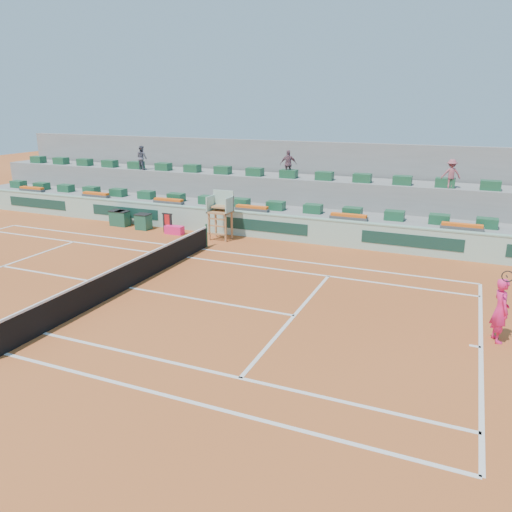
# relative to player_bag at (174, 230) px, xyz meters

# --- Properties ---
(ground) EXTENTS (90.00, 90.00, 0.00)m
(ground) POSITION_rel_player_bag_xyz_m (2.68, -7.38, -0.22)
(ground) COLOR #9D481E
(ground) RESTS_ON ground
(seating_tier_lower) EXTENTS (36.00, 4.00, 1.20)m
(seating_tier_lower) POSITION_rel_player_bag_xyz_m (2.68, 3.32, 0.38)
(seating_tier_lower) COLOR gray
(seating_tier_lower) RESTS_ON ground
(seating_tier_upper) EXTENTS (36.00, 2.40, 2.60)m
(seating_tier_upper) POSITION_rel_player_bag_xyz_m (2.68, 4.92, 1.08)
(seating_tier_upper) COLOR gray
(seating_tier_upper) RESTS_ON ground
(stadium_back_wall) EXTENTS (36.00, 0.40, 4.40)m
(stadium_back_wall) POSITION_rel_player_bag_xyz_m (2.68, 6.52, 1.98)
(stadium_back_wall) COLOR gray
(stadium_back_wall) RESTS_ON ground
(player_bag) EXTENTS (0.97, 0.43, 0.43)m
(player_bag) POSITION_rel_player_bag_xyz_m (0.00, 0.00, 0.00)
(player_bag) COLOR #F9206D
(player_bag) RESTS_ON ground
(spectator_left) EXTENTS (0.84, 0.75, 1.44)m
(spectator_left) POSITION_rel_player_bag_xyz_m (-4.68, 4.09, 3.10)
(spectator_left) COLOR #52515F
(spectator_left) RESTS_ON seating_tier_upper
(spectator_mid) EXTENTS (0.94, 0.65, 1.49)m
(spectator_mid) POSITION_rel_player_bag_xyz_m (4.66, 4.31, 3.13)
(spectator_mid) COLOR #754E5B
(spectator_mid) RESTS_ON seating_tier_upper
(spectator_right) EXTENTS (0.98, 0.71, 1.37)m
(spectator_right) POSITION_rel_player_bag_xyz_m (12.91, 4.10, 3.07)
(spectator_right) COLOR #974B55
(spectator_right) RESTS_ON seating_tier_upper
(court_lines) EXTENTS (23.89, 11.09, 0.01)m
(court_lines) POSITION_rel_player_bag_xyz_m (2.68, -7.38, -0.21)
(court_lines) COLOR silver
(court_lines) RESTS_ON ground
(tennis_net) EXTENTS (0.10, 11.97, 1.10)m
(tennis_net) POSITION_rel_player_bag_xyz_m (2.68, -7.38, 0.31)
(tennis_net) COLOR black
(tennis_net) RESTS_ON ground
(advertising_hoarding) EXTENTS (36.00, 0.34, 1.26)m
(advertising_hoarding) POSITION_rel_player_bag_xyz_m (2.70, 1.11, 0.42)
(advertising_hoarding) COLOR #96BDAB
(advertising_hoarding) RESTS_ON ground
(umpire_chair) EXTENTS (1.10, 0.90, 2.40)m
(umpire_chair) POSITION_rel_player_bag_xyz_m (2.68, 0.11, 1.33)
(umpire_chair) COLOR #9B673B
(umpire_chair) RESTS_ON ground
(seat_row_lower) EXTENTS (32.90, 0.60, 0.44)m
(seat_row_lower) POSITION_rel_player_bag_xyz_m (2.68, 2.42, 1.20)
(seat_row_lower) COLOR #1A5030
(seat_row_lower) RESTS_ON seating_tier_lower
(seat_row_upper) EXTENTS (32.90, 0.60, 0.44)m
(seat_row_upper) POSITION_rel_player_bag_xyz_m (2.68, 4.32, 2.60)
(seat_row_upper) COLOR #1A5030
(seat_row_upper) RESTS_ON seating_tier_upper
(flower_planters) EXTENTS (26.80, 0.36, 0.28)m
(flower_planters) POSITION_rel_player_bag_xyz_m (1.18, 1.62, 1.12)
(flower_planters) COLOR #464646
(flower_planters) RESTS_ON seating_tier_lower
(drink_cooler_a) EXTENTS (0.76, 0.66, 0.84)m
(drink_cooler_a) POSITION_rel_player_bag_xyz_m (-2.06, 0.21, 0.21)
(drink_cooler_a) COLOR #194B37
(drink_cooler_a) RESTS_ON ground
(drink_cooler_b) EXTENTS (0.68, 0.59, 0.84)m
(drink_cooler_b) POSITION_rel_player_bag_xyz_m (-3.54, 0.37, 0.21)
(drink_cooler_b) COLOR #194B37
(drink_cooler_b) RESTS_ON ground
(drink_cooler_c) EXTENTS (0.81, 0.70, 0.84)m
(drink_cooler_c) POSITION_rel_player_bag_xyz_m (-3.88, 0.44, 0.21)
(drink_cooler_c) COLOR #194B37
(drink_cooler_c) RESTS_ON ground
(towel_rack) EXTENTS (0.60, 0.10, 1.03)m
(towel_rack) POSITION_rel_player_bag_xyz_m (-0.48, 0.13, 0.39)
(towel_rack) COLOR black
(towel_rack) RESTS_ON ground
(tennis_player) EXTENTS (0.65, 0.96, 2.28)m
(tennis_player) POSITION_rel_player_bag_xyz_m (14.96, -6.76, 0.73)
(tennis_player) COLOR #F9206D
(tennis_player) RESTS_ON ground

